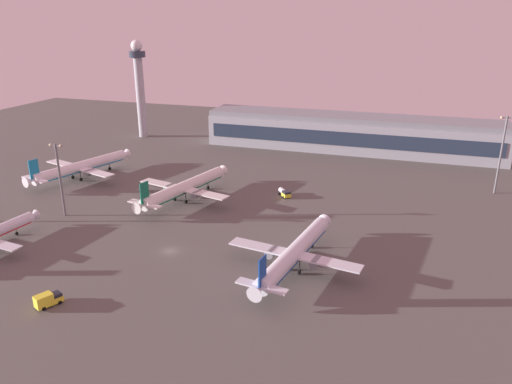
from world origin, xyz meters
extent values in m
plane|color=#56544F|center=(0.00, 0.00, 0.00)|extent=(416.00, 416.00, 0.00)
cube|color=#9EA3AD|center=(30.93, 120.74, 7.00)|extent=(133.90, 22.00, 14.00)
cube|color=#263347|center=(30.93, 109.54, 7.70)|extent=(128.54, 0.40, 6.16)
cube|color=gray|center=(30.93, 120.74, 15.20)|extent=(133.90, 19.80, 2.40)
cylinder|color=#A8A8B2|center=(-75.48, 114.86, 20.03)|extent=(4.40, 4.40, 40.06)
cylinder|color=#2D3847|center=(-75.48, 114.86, 41.56)|extent=(8.00, 8.00, 3.00)
sphere|color=silver|center=(-75.48, 114.86, 45.58)|extent=(5.60, 5.60, 5.60)
cone|color=silver|center=(-45.61, 1.99, 3.51)|extent=(3.31, 2.41, 3.09)
cylinder|color=#333338|center=(-46.38, -4.55, 1.99)|extent=(0.24, 0.24, 3.04)
cylinder|color=black|center=(-46.38, -4.55, 0.47)|extent=(0.45, 0.98, 0.94)
cylinder|color=silver|center=(33.75, 1.63, 4.36)|extent=(9.79, 38.48, 4.04)
cone|color=silver|center=(36.84, 21.83, 4.36)|extent=(4.18, 3.11, 3.84)
cone|color=silver|center=(30.63, -18.78, 4.36)|extent=(4.05, 3.50, 3.64)
cube|color=silver|center=(33.59, 0.58, 4.15)|extent=(34.31, 9.36, 0.37)
cube|color=silver|center=(30.93, -16.78, 4.58)|extent=(11.96, 4.29, 0.37)
cube|color=#19479E|center=(30.98, -16.46, 7.82)|extent=(0.83, 3.41, 6.92)
cylinder|color=slate|center=(27.80, 1.46, 3.41)|extent=(2.89, 4.14, 2.34)
cylinder|color=slate|center=(39.37, -0.31, 3.41)|extent=(2.89, 4.14, 2.34)
cube|color=#19479E|center=(33.75, 1.63, 3.25)|extent=(8.93, 35.39, 0.38)
cylinder|color=#333338|center=(35.60, 13.75, 2.47)|extent=(0.30, 0.30, 3.78)
cylinder|color=black|center=(35.60, 13.75, 0.59)|extent=(0.60, 1.22, 1.17)
cylinder|color=#333338|center=(31.03, -0.64, 2.47)|extent=(0.30, 0.30, 3.78)
cylinder|color=black|center=(31.03, -0.64, 0.59)|extent=(0.60, 1.22, 1.17)
cylinder|color=#333338|center=(35.66, -1.35, 2.47)|extent=(0.30, 0.30, 3.78)
cylinder|color=black|center=(35.66, -1.35, 0.59)|extent=(0.60, 1.22, 1.17)
cylinder|color=silver|center=(-13.19, 36.63, 4.52)|extent=(13.34, 39.53, 4.19)
cone|color=silver|center=(-8.24, 57.19, 4.52)|extent=(4.48, 3.50, 3.98)
cone|color=silver|center=(-18.18, 15.86, 4.52)|extent=(4.38, 3.88, 3.77)
cube|color=silver|center=(-13.45, 35.56, 4.30)|extent=(35.30, 12.52, 0.39)
cube|color=silver|center=(-17.69, 17.89, 4.74)|extent=(12.40, 5.40, 0.39)
cube|color=#146B4C|center=(-17.62, 18.21, 8.09)|extent=(1.15, 3.50, 7.16)
cylinder|color=slate|center=(-19.33, 36.97, 3.52)|extent=(3.28, 4.42, 2.42)
cylinder|color=slate|center=(-7.56, 34.14, 3.52)|extent=(3.28, 4.42, 2.42)
cube|color=#146B4C|center=(-13.19, 36.63, 3.36)|extent=(12.19, 36.35, 0.40)
cylinder|color=#333338|center=(-10.22, 48.96, 2.56)|extent=(0.31, 0.31, 3.91)
cylinder|color=black|center=(-10.22, 48.96, 0.61)|extent=(0.71, 1.28, 1.21)
cylinder|color=#333338|center=(-16.19, 34.52, 2.56)|extent=(0.31, 0.31, 3.91)
cylinder|color=black|center=(-16.19, 34.52, 0.61)|extent=(0.71, 1.28, 1.21)
cylinder|color=#333338|center=(-11.48, 33.39, 2.56)|extent=(0.31, 0.31, 3.91)
cylinder|color=black|center=(-11.48, 33.39, 0.61)|extent=(0.71, 1.28, 1.21)
cylinder|color=white|center=(-61.51, 45.77, 4.59)|extent=(15.47, 39.90, 4.26)
cone|color=white|center=(-55.44, 66.41, 4.59)|extent=(4.64, 3.72, 4.05)
cone|color=white|center=(-67.65, 24.91, 4.59)|extent=(4.56, 4.09, 3.83)
cube|color=white|center=(-61.83, 44.69, 4.37)|extent=(35.67, 14.42, 0.39)
cube|color=white|center=(-67.05, 26.96, 4.82)|extent=(12.58, 6.06, 0.39)
cube|color=#1984B2|center=(-66.95, 27.28, 8.24)|extent=(1.33, 3.53, 7.28)
cylinder|color=slate|center=(-67.74, 46.43, 3.59)|extent=(3.50, 4.57, 2.47)
cylinder|color=slate|center=(-55.92, 42.95, 3.59)|extent=(3.50, 4.57, 2.47)
cube|color=#1984B2|center=(-61.51, 45.77, 3.42)|extent=(14.15, 36.69, 0.40)
cylinder|color=#333338|center=(-57.87, 58.15, 2.61)|extent=(0.31, 0.31, 3.98)
cylinder|color=black|center=(-57.87, 58.15, 0.62)|extent=(0.78, 1.31, 1.23)
cylinder|color=#333338|center=(-64.67, 43.78, 2.61)|extent=(0.31, 0.31, 3.98)
cylinder|color=black|center=(-64.67, 43.78, 0.62)|extent=(0.78, 1.31, 1.23)
cylinder|color=#333338|center=(-59.94, 42.39, 2.61)|extent=(0.31, 0.31, 3.98)
cylinder|color=black|center=(-59.94, 42.39, 0.62)|extent=(0.78, 1.31, 1.23)
cube|color=yellow|center=(19.04, 49.14, 1.05)|extent=(3.77, 3.84, 1.20)
cube|color=#1E232D|center=(19.04, 49.14, 2.00)|extent=(3.39, 3.44, 0.70)
cylinder|color=silver|center=(17.31, 51.21, 1.44)|extent=(4.08, 4.38, 1.80)
cylinder|color=black|center=(20.12, 49.49, 0.45)|extent=(0.81, 0.88, 0.90)
cylinder|color=black|center=(18.51, 48.15, 0.45)|extent=(0.81, 0.88, 0.90)
cylinder|color=black|center=(17.65, 52.44, 0.45)|extent=(0.81, 0.88, 0.90)
cylinder|color=black|center=(16.04, 51.09, 0.45)|extent=(0.81, 0.88, 0.90)
cube|color=yellow|center=(-11.87, -30.11, 1.05)|extent=(3.34, 3.51, 1.20)
cube|color=#1E232D|center=(-11.87, -30.11, 2.00)|extent=(3.03, 3.13, 0.70)
cube|color=yellow|center=(-12.92, -32.35, 1.75)|extent=(3.62, 4.24, 2.60)
cylinder|color=black|center=(-12.66, -29.31, 0.45)|extent=(0.65, 0.94, 0.90)
cylinder|color=black|center=(-10.76, -30.21, 0.45)|extent=(0.65, 0.94, 0.90)
cylinder|color=black|center=(-14.16, -32.50, 0.45)|extent=(0.65, 0.94, 0.90)
cylinder|color=black|center=(-12.26, -33.39, 0.45)|extent=(0.65, 0.94, 0.90)
cylinder|color=slate|center=(-42.88, 11.98, 11.61)|extent=(0.70, 0.70, 23.22)
cube|color=slate|center=(-42.88, 11.98, 22.62)|extent=(4.80, 0.40, 0.40)
sphere|color=#F9EAB2|center=(-44.68, 11.98, 22.62)|extent=(0.90, 0.90, 0.90)
sphere|color=#F9EAB2|center=(-41.08, 11.98, 22.62)|extent=(0.90, 0.90, 0.90)
cylinder|color=slate|center=(87.91, 76.63, 13.74)|extent=(0.70, 0.70, 27.48)
cube|color=slate|center=(87.91, 76.63, 26.88)|extent=(4.80, 0.40, 0.40)
sphere|color=#F9EAB2|center=(86.11, 76.63, 26.88)|extent=(0.90, 0.90, 0.90)
camera|label=1|loc=(58.05, -103.22, 58.58)|focal=34.06mm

